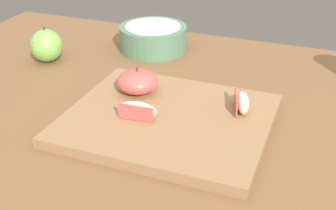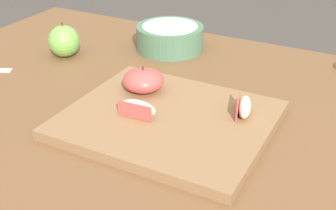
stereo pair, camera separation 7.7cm
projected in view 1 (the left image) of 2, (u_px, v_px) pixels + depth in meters
dining_table at (174, 153)px, 0.91m from camera, size 1.26×0.78×0.77m
cutting_board at (168, 120)px, 0.78m from camera, size 0.35×0.30×0.02m
apple_half_skin_up at (138, 82)px, 0.84m from camera, size 0.08×0.08×0.05m
apple_wedge_right at (138, 110)px, 0.76m from camera, size 0.07×0.03×0.03m
apple_wedge_near_knife at (242, 103)px, 0.79m from camera, size 0.04×0.07×0.03m
whole_apple_granny_green at (46, 46)px, 1.02m from camera, size 0.07×0.07×0.08m
ceramic_fruit_bowl at (153, 37)px, 1.08m from camera, size 0.16×0.16×0.06m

